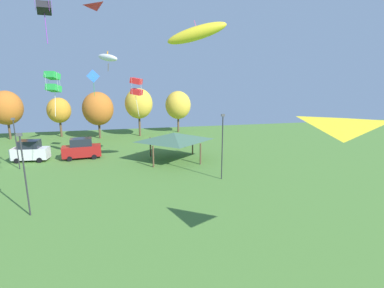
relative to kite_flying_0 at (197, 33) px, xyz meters
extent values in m
ellipsoid|color=yellow|center=(0.00, 0.00, 0.00)|extent=(5.90, 3.01, 2.71)
cube|color=#E54C93|center=(0.00, 0.00, 0.35)|extent=(0.50, 0.31, 1.55)
ellipsoid|color=white|center=(-8.44, 5.77, -1.98)|extent=(2.64, 3.03, 1.12)
cube|color=orange|center=(-8.44, 5.77, -1.77)|extent=(0.18, 0.19, 0.91)
cylinder|color=orange|center=(-8.44, 5.77, -2.99)|extent=(0.14, 0.16, 0.81)
cube|color=black|center=(-12.01, -3.88, 0.96)|extent=(1.17, 1.27, 0.87)
cylinder|color=purple|center=(-12.47, -3.43, 1.48)|extent=(0.02, 0.02, 1.57)
cylinder|color=purple|center=(-11.56, -3.43, 1.48)|extent=(0.02, 0.02, 1.57)
cylinder|color=purple|center=(-12.01, -3.88, -0.44)|extent=(0.13, 0.35, 2.10)
cube|color=red|center=(-5.45, 9.33, -4.54)|extent=(1.66, 1.61, 0.86)
cube|color=red|center=(-5.45, 9.33, -5.85)|extent=(1.66, 1.61, 0.86)
cylinder|color=white|center=(-6.02, 8.76, -5.19)|extent=(0.02, 0.02, 1.96)
cylinder|color=white|center=(-4.89, 8.76, -5.19)|extent=(0.02, 0.02, 1.96)
cylinder|color=white|center=(-6.02, 9.89, -5.19)|extent=(0.02, 0.02, 1.96)
cylinder|color=white|center=(-4.89, 9.89, -5.19)|extent=(0.02, 0.02, 1.96)
cylinder|color=white|center=(-5.45, 9.33, -7.59)|extent=(0.40, 0.21, 2.63)
pyramid|color=red|center=(-8.73, 9.50, 3.42)|extent=(2.45, 3.00, 0.71)
cube|color=blue|center=(-10.61, 10.74, -3.96)|extent=(1.53, 0.55, 1.60)
cylinder|color=green|center=(-10.61, 10.72, -3.96)|extent=(0.08, 0.31, 1.44)
cylinder|color=green|center=(-10.61, 10.74, -5.58)|extent=(0.10, 0.28, 1.61)
cube|color=green|center=(-13.74, 4.01, -3.82)|extent=(1.50, 1.57, 0.90)
cube|color=green|center=(-13.74, 4.01, -5.04)|extent=(1.50, 1.57, 0.90)
cylinder|color=white|center=(-14.27, 3.48, -4.43)|extent=(0.02, 0.02, 1.83)
cylinder|color=white|center=(-13.22, 3.48, -4.43)|extent=(0.02, 0.02, 1.83)
cylinder|color=white|center=(-14.27, 4.53, -4.43)|extent=(0.02, 0.02, 1.83)
cylinder|color=white|center=(-13.22, 4.53, -4.43)|extent=(0.02, 0.02, 1.83)
cylinder|color=white|center=(-13.74, 4.01, -6.65)|extent=(0.20, 0.38, 2.44)
pyramid|color=yellow|center=(3.17, -16.90, -7.75)|extent=(3.80, 3.47, 0.87)
cube|color=silver|center=(-18.91, 11.16, -13.42)|extent=(4.46, 2.19, 1.38)
cube|color=#1E232D|center=(-18.91, 11.16, -12.25)|extent=(2.51, 1.86, 0.97)
cylinder|color=black|center=(-17.66, 10.15, -14.12)|extent=(0.66, 0.28, 0.64)
cylinder|color=black|center=(-17.49, 11.93, -14.12)|extent=(0.66, 0.28, 0.64)
cylinder|color=black|center=(-20.32, 10.40, -14.12)|extent=(0.66, 0.28, 0.64)
cylinder|color=black|center=(-20.15, 12.18, -14.12)|extent=(0.66, 0.28, 0.64)
cube|color=maroon|center=(-12.74, 11.03, -13.42)|extent=(4.93, 2.23, 1.39)
cube|color=#1E232D|center=(-12.74, 11.03, -12.23)|extent=(2.78, 1.87, 0.98)
cylinder|color=black|center=(-11.17, 10.32, -14.12)|extent=(0.66, 0.28, 0.64)
cylinder|color=black|center=(-11.35, 12.05, -14.12)|extent=(0.66, 0.28, 0.64)
cylinder|color=black|center=(-14.12, 10.01, -14.12)|extent=(0.66, 0.28, 0.64)
cylinder|color=black|center=(-14.30, 11.75, -14.12)|extent=(0.66, 0.28, 0.64)
cylinder|color=brown|center=(-3.95, 5.48, -13.14)|extent=(0.20, 0.20, 2.60)
cylinder|color=brown|center=(1.75, 5.48, -13.14)|extent=(0.20, 0.20, 2.60)
cylinder|color=brown|center=(-3.95, 10.18, -13.14)|extent=(0.20, 0.20, 2.60)
cylinder|color=brown|center=(1.75, 10.18, -13.14)|extent=(0.20, 0.20, 2.60)
pyramid|color=#3D604C|center=(-1.10, 7.83, -11.34)|extent=(7.38, 6.08, 1.00)
cylinder|color=#2D2D33|center=(-14.41, -4.84, -11.26)|extent=(0.12, 0.12, 6.35)
cube|color=#4C4C51|center=(-14.41, -4.84, -7.97)|extent=(0.36, 0.20, 0.24)
cylinder|color=#2D2D33|center=(-19.22, 7.92, -11.56)|extent=(0.12, 0.12, 5.75)
cube|color=#4C4C51|center=(-19.22, 7.92, -8.57)|extent=(0.36, 0.20, 0.24)
cylinder|color=#2D2D33|center=(2.74, -0.03, -11.12)|extent=(0.12, 0.12, 6.63)
cube|color=#4C4C51|center=(2.74, -0.03, -7.68)|extent=(0.36, 0.20, 0.24)
cylinder|color=brown|center=(-26.29, 25.71, -12.77)|extent=(0.36, 0.36, 3.34)
ellipsoid|color=#BC6623|center=(-26.29, 25.71, -9.18)|extent=(5.10, 5.10, 5.61)
cylinder|color=brown|center=(-18.31, 26.12, -12.87)|extent=(0.36, 0.36, 3.13)
ellipsoid|color=gold|center=(-18.31, 26.12, -9.84)|extent=(3.92, 3.92, 4.32)
cylinder|color=brown|center=(-11.60, 23.33, -12.86)|extent=(0.36, 0.36, 3.15)
ellipsoid|color=#BC6623|center=(-11.60, 23.33, -9.40)|extent=(5.04, 5.04, 5.55)
cylinder|color=brown|center=(-4.86, 23.99, -12.48)|extent=(0.36, 0.36, 3.91)
ellipsoid|color=gold|center=(-4.86, 23.99, -8.75)|extent=(4.73, 4.73, 5.20)
cylinder|color=brown|center=(2.34, 26.17, -12.79)|extent=(0.36, 0.36, 3.29)
ellipsoid|color=gold|center=(2.34, 26.17, -9.40)|extent=(4.67, 4.67, 5.14)
camera|label=1|loc=(-6.31, -28.52, -3.50)|focal=28.00mm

